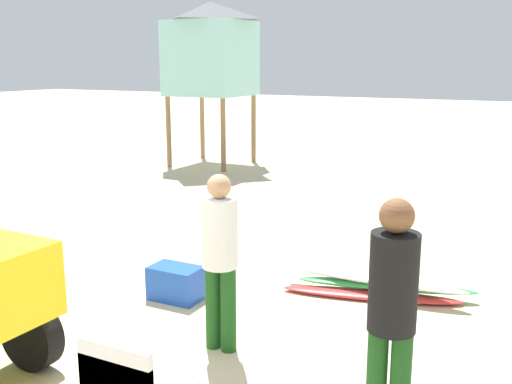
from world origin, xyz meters
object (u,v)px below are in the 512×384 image
object	(u,v)px
lifeguard_near_center	(220,251)
surfboard_pile	(376,287)
lifeguard_near_left	(392,307)
lifeguard_tower	(211,49)
cooler_box	(176,283)

from	to	relation	value
lifeguard_near_center	surfboard_pile	bearing A→B (deg)	63.58
surfboard_pile	lifeguard_near_center	xyz separation A→B (m)	(-0.92, -1.85, 0.81)
lifeguard_near_left	lifeguard_near_center	distance (m)	1.84
lifeguard_tower	cooler_box	size ratio (longest dim) A/B	7.12
lifeguard_tower	lifeguard_near_left	bearing A→B (deg)	-52.95
lifeguard_near_center	lifeguard_tower	distance (m)	10.25
lifeguard_near_left	lifeguard_tower	size ratio (longest dim) A/B	0.43
surfboard_pile	lifeguard_near_center	bearing A→B (deg)	-116.42
lifeguard_tower	lifeguard_near_center	bearing A→B (deg)	-58.38
surfboard_pile	cooler_box	xyz separation A→B (m)	(-1.95, -1.07, 0.07)
lifeguard_tower	cooler_box	world-z (taller)	lifeguard_tower
lifeguard_near_center	cooler_box	size ratio (longest dim) A/B	2.90
lifeguard_near_center	cooler_box	bearing A→B (deg)	143.04
lifeguard_near_center	lifeguard_tower	bearing A→B (deg)	121.62
cooler_box	lifeguard_near_center	bearing A→B (deg)	-36.96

